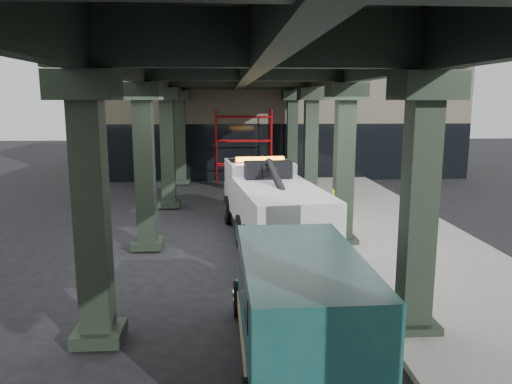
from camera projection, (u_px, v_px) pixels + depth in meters
name	position (u px, v px, depth m)	size (l,w,h in m)	color
ground	(263.00, 269.00, 13.53)	(90.00, 90.00, 0.00)	black
sidewalk	(401.00, 242.00, 15.74)	(5.00, 40.00, 0.15)	gray
lane_stripe	(313.00, 246.00, 15.59)	(0.12, 38.00, 0.01)	silver
viaduct	(245.00, 67.00, 14.47)	(7.40, 32.00, 6.40)	black
building	(271.00, 108.00, 32.55)	(22.00, 10.00, 8.00)	#C6B793
scaffolding	(244.00, 144.00, 27.52)	(3.08, 0.88, 4.00)	#AF0E10
tow_truck	(270.00, 200.00, 16.26)	(3.13, 8.26, 2.65)	black
towed_van	(298.00, 305.00, 8.36)	(2.14, 5.15, 2.08)	#134441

